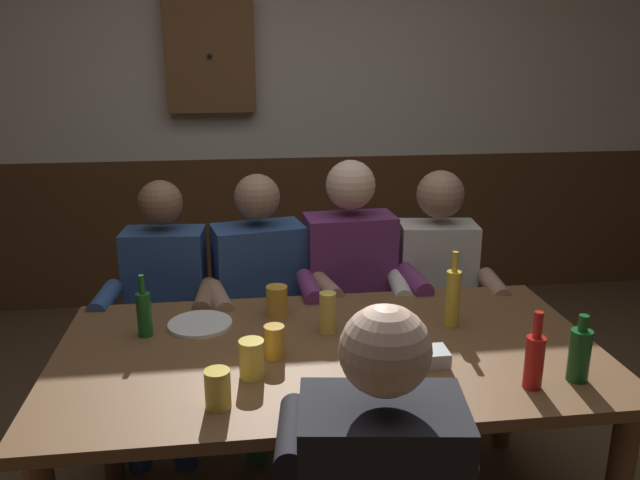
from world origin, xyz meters
The scene contains 20 objects.
back_wall_upper centered at (0.00, 2.31, 1.79)m, with size 6.57×0.12×1.54m, color silver.
back_wall_wainscot centered at (0.00, 2.31, 0.51)m, with size 6.57×0.12×1.02m, color brown.
dining_table centered at (0.00, -0.08, 0.65)m, with size 1.87×1.00×0.74m.
person_0 centered at (-0.64, 0.63, 0.65)m, with size 0.51×0.52×1.19m.
person_1 centered at (-0.20, 0.65, 0.66)m, with size 0.59×0.59×1.20m.
person_2 centered at (0.21, 0.64, 0.69)m, with size 0.56×0.55×1.26m.
person_3 centered at (0.62, 0.63, 0.66)m, with size 0.52×0.56×1.20m.
table_candle centered at (0.18, 0.06, 0.78)m, with size 0.04×0.04×0.08m, color #F9E08C.
condiment_caddy centered at (0.30, -0.23, 0.77)m, with size 0.14×0.10×0.05m, color #B2B7BC.
plate_0 centered at (-0.45, 0.16, 0.75)m, with size 0.24×0.24×0.01m, color white.
bottle_0 centered at (0.73, -0.39, 0.83)m, with size 0.07×0.07×0.22m.
bottle_1 centered at (-0.64, 0.11, 0.83)m, with size 0.05×0.05×0.23m.
bottle_2 centered at (0.48, 0.06, 0.85)m, with size 0.05×0.05×0.29m.
bottle_3 centered at (0.58, -0.42, 0.84)m, with size 0.06×0.06×0.25m.
pint_glass_0 centered at (-0.16, 0.23, 0.80)m, with size 0.08×0.08×0.12m, color gold.
pint_glass_1 centered at (0.01, 0.05, 0.82)m, with size 0.06×0.06×0.15m, color #E5C64C.
pint_glass_2 centered at (-0.27, -0.24, 0.80)m, with size 0.08×0.08×0.12m, color #E5C64C.
pint_glass_3 centered at (-0.19, -0.12, 0.80)m, with size 0.07×0.07×0.11m, color gold.
pint_glass_4 centered at (-0.37, -0.41, 0.80)m, with size 0.08×0.08×0.12m, color #E5C64C.
wall_dart_cabinet centered at (-0.44, 2.18, 1.69)m, with size 0.56×0.15×0.70m.
Camera 1 is at (-0.29, -2.05, 1.73)m, focal length 35.71 mm.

